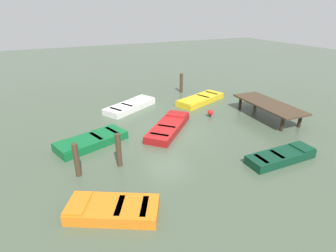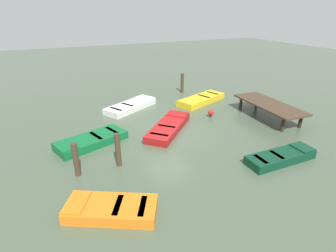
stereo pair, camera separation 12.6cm
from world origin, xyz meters
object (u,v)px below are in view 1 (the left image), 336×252
(rowboat_yellow, at_px, (200,99))
(mooring_piling_far_left, at_px, (119,150))
(rowboat_dark_green, at_px, (281,156))
(mooring_piling_center, at_px, (181,83))
(rowboat_white, at_px, (130,106))
(mooring_piling_mid_left, at_px, (77,160))
(rowboat_green, at_px, (91,141))
(rowboat_orange, at_px, (113,209))
(dock_segment, at_px, (269,105))
(rowboat_red, at_px, (169,127))
(marker_buoy, at_px, (210,113))

(rowboat_yellow, relative_size, mooring_piling_far_left, 2.79)
(rowboat_dark_green, distance_m, mooring_piling_center, 11.64)
(rowboat_white, height_order, mooring_piling_mid_left, mooring_piling_mid_left)
(rowboat_green, xyz_separation_m, mooring_piling_far_left, (2.55, 0.77, 0.56))
(rowboat_orange, bearing_deg, rowboat_green, -64.84)
(dock_segment, bearing_deg, rowboat_white, -122.59)
(rowboat_orange, xyz_separation_m, rowboat_yellow, (-8.82, 8.94, -0.00))
(dock_segment, xyz_separation_m, rowboat_red, (-0.95, -6.54, -0.62))
(dock_segment, xyz_separation_m, rowboat_orange, (4.39, -11.21, -0.62))
(rowboat_dark_green, xyz_separation_m, rowboat_green, (-5.33, -7.58, -0.00))
(rowboat_white, xyz_separation_m, rowboat_dark_green, (9.57, 4.09, 0.00))
(rowboat_white, bearing_deg, mooring_piling_center, -7.23)
(rowboat_red, height_order, rowboat_yellow, same)
(rowboat_green, bearing_deg, marker_buoy, 165.74)
(dock_segment, bearing_deg, marker_buoy, -114.12)
(rowboat_red, xyz_separation_m, marker_buoy, (-0.70, 3.32, 0.07))
(rowboat_red, bearing_deg, rowboat_green, 133.85)
(mooring_piling_far_left, bearing_deg, dock_segment, 98.42)
(mooring_piling_center, bearing_deg, rowboat_white, -68.31)
(dock_segment, height_order, rowboat_dark_green, dock_segment)
(rowboat_white, relative_size, rowboat_dark_green, 1.20)
(dock_segment, relative_size, rowboat_orange, 1.50)
(rowboat_white, xyz_separation_m, mooring_piling_mid_left, (6.81, -4.49, 0.53))
(rowboat_dark_green, xyz_separation_m, marker_buoy, (-5.93, 0.09, 0.07))
(marker_buoy, bearing_deg, mooring_piling_mid_left, -69.95)
(mooring_piling_far_left, bearing_deg, rowboat_white, 158.15)
(rowboat_white, bearing_deg, rowboat_red, -107.55)
(rowboat_green, bearing_deg, mooring_piling_mid_left, 49.92)
(rowboat_white, bearing_deg, rowboat_dark_green, -95.75)
(mooring_piling_center, bearing_deg, rowboat_green, -53.84)
(dock_segment, xyz_separation_m, mooring_piling_mid_left, (1.52, -11.91, -0.09))
(rowboat_dark_green, distance_m, mooring_piling_mid_left, 9.03)
(mooring_piling_far_left, xyz_separation_m, mooring_piling_mid_left, (0.02, -1.77, -0.03))
(rowboat_yellow, xyz_separation_m, mooring_piling_mid_left, (5.94, -9.64, 0.53))
(rowboat_dark_green, distance_m, rowboat_green, 9.26)
(dock_segment, bearing_deg, rowboat_red, -95.36)
(rowboat_red, relative_size, marker_buoy, 8.02)
(rowboat_yellow, distance_m, mooring_piling_center, 2.94)
(dock_segment, height_order, rowboat_red, dock_segment)
(rowboat_yellow, bearing_deg, rowboat_white, -31.08)
(rowboat_orange, xyz_separation_m, rowboat_green, (-5.44, 0.31, -0.00))
(rowboat_orange, bearing_deg, rowboat_yellow, -106.98)
(rowboat_yellow, bearing_deg, mooring_piling_far_left, 15.43)
(rowboat_orange, bearing_deg, mooring_piling_center, -98.75)
(rowboat_yellow, bearing_deg, rowboat_dark_green, 61.56)
(dock_segment, xyz_separation_m, rowboat_white, (-5.29, -7.41, -0.62))
(mooring_piling_mid_left, relative_size, mooring_piling_center, 0.95)
(mooring_piling_center, bearing_deg, dock_segment, 17.75)
(mooring_piling_center, distance_m, marker_buoy, 5.75)
(rowboat_orange, bearing_deg, rowboat_red, -102.72)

